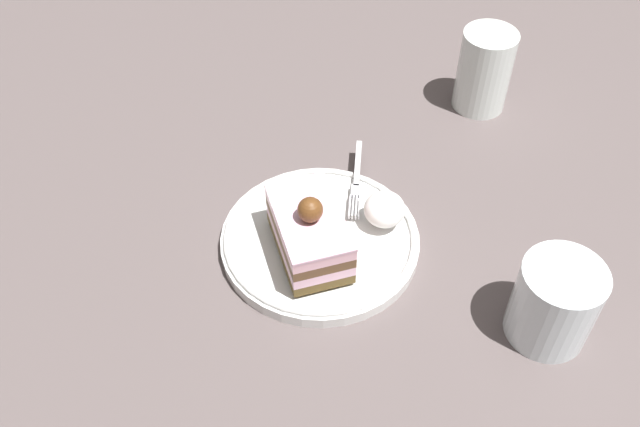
{
  "coord_description": "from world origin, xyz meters",
  "views": [
    {
      "loc": [
        -0.48,
        0.03,
        0.55
      ],
      "look_at": [
        -0.02,
        0.02,
        0.05
      ],
      "focal_mm": 39.23,
      "sensor_mm": 36.0,
      "label": 1
    }
  ],
  "objects_px": {
    "whipped_cream_dollop": "(384,209)",
    "drink_glass_far": "(554,304)",
    "fork": "(356,180)",
    "drink_glass_near": "(483,75)",
    "dessert_plate": "(320,239)",
    "cake_slice": "(309,232)"
  },
  "relations": [
    {
      "from": "cake_slice",
      "to": "fork",
      "type": "bearing_deg",
      "value": -29.44
    },
    {
      "from": "dessert_plate",
      "to": "drink_glass_far",
      "type": "xyz_separation_m",
      "value": [
        -0.11,
        -0.2,
        0.03
      ]
    },
    {
      "from": "cake_slice",
      "to": "drink_glass_near",
      "type": "relative_size",
      "value": 1.16
    },
    {
      "from": "whipped_cream_dollop",
      "to": "drink_glass_far",
      "type": "relative_size",
      "value": 0.5
    },
    {
      "from": "dessert_plate",
      "to": "fork",
      "type": "xyz_separation_m",
      "value": [
        0.07,
        -0.04,
        0.01
      ]
    },
    {
      "from": "cake_slice",
      "to": "fork",
      "type": "relative_size",
      "value": 1.01
    },
    {
      "from": "drink_glass_near",
      "to": "drink_glass_far",
      "type": "relative_size",
      "value": 1.2
    },
    {
      "from": "cake_slice",
      "to": "whipped_cream_dollop",
      "type": "height_order",
      "value": "cake_slice"
    },
    {
      "from": "cake_slice",
      "to": "drink_glass_far",
      "type": "bearing_deg",
      "value": -112.18
    },
    {
      "from": "fork",
      "to": "drink_glass_near",
      "type": "height_order",
      "value": "drink_glass_near"
    },
    {
      "from": "cake_slice",
      "to": "drink_glass_near",
      "type": "xyz_separation_m",
      "value": [
        0.24,
        -0.21,
        -0.0
      ]
    },
    {
      "from": "cake_slice",
      "to": "whipped_cream_dollop",
      "type": "relative_size",
      "value": 2.8
    },
    {
      "from": "whipped_cream_dollop",
      "to": "drink_glass_far",
      "type": "distance_m",
      "value": 0.18
    },
    {
      "from": "fork",
      "to": "drink_glass_near",
      "type": "relative_size",
      "value": 1.15
    },
    {
      "from": "whipped_cream_dollop",
      "to": "fork",
      "type": "relative_size",
      "value": 0.36
    },
    {
      "from": "cake_slice",
      "to": "drink_glass_near",
      "type": "bearing_deg",
      "value": -41.28
    },
    {
      "from": "dessert_plate",
      "to": "drink_glass_near",
      "type": "height_order",
      "value": "drink_glass_near"
    },
    {
      "from": "cake_slice",
      "to": "fork",
      "type": "distance_m",
      "value": 0.11
    },
    {
      "from": "fork",
      "to": "cake_slice",
      "type": "bearing_deg",
      "value": 150.56
    },
    {
      "from": "drink_glass_far",
      "to": "dessert_plate",
      "type": "bearing_deg",
      "value": 62.13
    },
    {
      "from": "cake_slice",
      "to": "drink_glass_far",
      "type": "distance_m",
      "value": 0.23
    },
    {
      "from": "drink_glass_near",
      "to": "drink_glass_far",
      "type": "bearing_deg",
      "value": -179.94
    }
  ]
}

